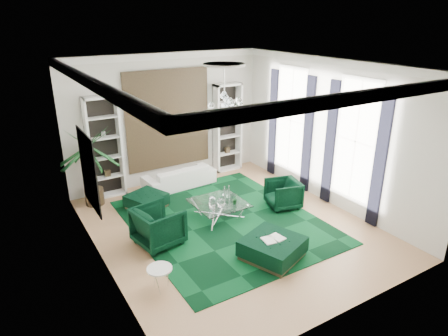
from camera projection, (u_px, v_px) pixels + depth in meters
floor at (231, 227)px, 9.58m from camera, size 6.00×7.00×0.02m
ceiling at (232, 64)px, 8.21m from camera, size 6.00×7.00×0.02m
wall_back at (167, 119)px, 11.70m from camera, size 6.00×0.02×3.80m
wall_front at (353, 215)px, 6.10m from camera, size 6.00×0.02×3.80m
wall_left at (95, 179)px, 7.44m from camera, size 0.02×7.00×3.80m
wall_right at (329, 133)px, 10.35m from camera, size 0.02×7.00×3.80m
crown_molding at (232, 70)px, 8.25m from camera, size 6.00×7.00×0.18m
ceiling_medallion at (224, 65)px, 8.46m from camera, size 0.90×0.90×0.05m
tapestry at (168, 119)px, 11.66m from camera, size 2.50×0.06×2.80m
shelving_left at (105, 148)px, 10.77m from camera, size 0.90×0.38×2.80m
shelving_right at (227, 128)px, 12.66m from camera, size 0.90×0.38×2.80m
painting at (89, 171)px, 7.95m from camera, size 0.04×1.30×1.60m
window_near at (356, 141)px, 9.63m from camera, size 0.03×1.10×2.90m
curtain_near_a at (380, 161)px, 9.08m from camera, size 0.07×0.30×3.25m
curtain_near_b at (330, 143)px, 10.32m from camera, size 0.07×0.30×3.25m
window_far at (291, 120)px, 11.54m from camera, size 0.03×1.10×2.90m
curtain_far_a at (308, 135)px, 10.99m from camera, size 0.07×0.30×3.25m
curtain_far_b at (273, 123)px, 12.24m from camera, size 0.07×0.30×3.25m
rug at (224, 221)px, 9.81m from camera, size 4.20×5.00×0.02m
sofa at (179, 177)px, 11.74m from camera, size 2.16×0.96×0.62m
armchair_left at (158, 226)px, 8.73m from camera, size 1.11×1.09×0.87m
armchair_right at (283, 194)px, 10.45m from camera, size 0.99×0.97×0.74m
coffee_table at (219, 210)px, 9.94m from camera, size 1.24×1.24×0.42m
ottoman_side at (147, 201)px, 10.45m from camera, size 1.13×1.13×0.39m
ottoman_front at (272, 248)px, 8.29m from camera, size 1.42×1.42×0.44m
book at (273, 239)px, 8.20m from camera, size 0.47×0.31×0.03m
side_table at (160, 279)px, 7.32m from camera, size 0.56×0.56×0.45m
palm at (90, 157)px, 10.26m from camera, size 1.89×1.89×2.67m
chandelier at (224, 107)px, 8.79m from camera, size 0.82×0.82×0.72m
table_plant at (235, 199)px, 9.76m from camera, size 0.17×0.15×0.26m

